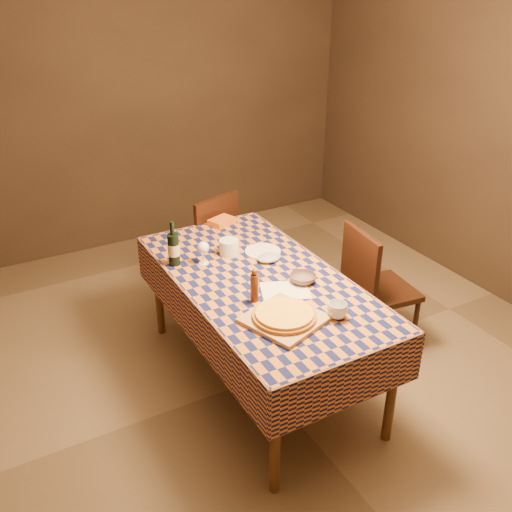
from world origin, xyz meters
name	(u,v)px	position (x,y,z in m)	size (l,w,h in m)	color
room	(260,189)	(0.00, 0.00, 1.35)	(5.00, 5.10, 2.70)	brown
dining_table	(260,289)	(0.00, 0.00, 0.69)	(0.94, 1.84, 0.77)	brown
cutting_board	(284,319)	(-0.12, -0.47, 0.78)	(0.37, 0.37, 0.02)	#AD8151
pizza	(284,315)	(-0.12, -0.47, 0.81)	(0.35, 0.35, 0.03)	#A15B1A
pepper_mill	(255,286)	(-0.15, -0.21, 0.87)	(0.06, 0.06, 0.20)	#512512
bowl	(303,279)	(0.20, -0.17, 0.79)	(0.16, 0.16, 0.05)	#5C464D
wine_glass	(203,248)	(-0.22, 0.34, 0.88)	(0.08, 0.08, 0.15)	white
wine_bottle	(174,249)	(-0.39, 0.42, 0.88)	(0.08, 0.08, 0.30)	black
deli_tub	(229,247)	(-0.02, 0.38, 0.82)	(0.13, 0.13, 0.10)	silver
takeout_container	(222,221)	(0.15, 0.84, 0.79)	(0.18, 0.13, 0.04)	orange
white_plate	(263,251)	(0.19, 0.29, 0.78)	(0.24, 0.24, 0.01)	white
tumbler	(337,310)	(0.15, -0.58, 0.81)	(0.11, 0.11, 0.09)	white
flour_patch	(285,290)	(0.06, -0.20, 0.77)	(0.28, 0.22, 0.00)	silver
flour_bag	(269,258)	(0.16, 0.17, 0.79)	(0.16, 0.12, 0.05)	#97A5C1
chair_far	(208,242)	(0.14, 1.08, 0.52)	(0.53, 0.53, 0.93)	black
chair_right	(372,284)	(0.85, -0.06, 0.52)	(0.48, 0.47, 0.93)	black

